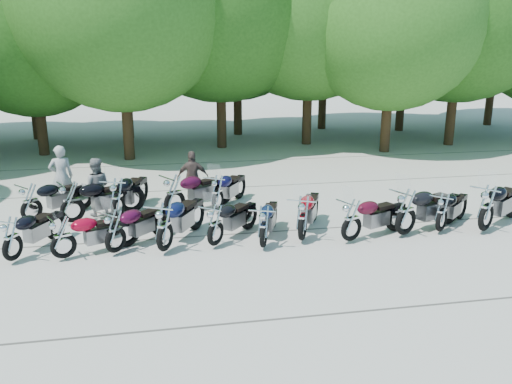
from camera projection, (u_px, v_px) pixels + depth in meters
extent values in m
plane|color=#A5A195|center=(268.00, 255.00, 12.63)|extent=(90.00, 90.00, 0.00)
cylinder|color=#3A2614|center=(40.00, 117.00, 23.06)|extent=(0.44, 0.44, 3.31)
sphere|color=#286319|center=(31.00, 27.00, 22.06)|extent=(7.31, 7.31, 7.31)
cylinder|color=#3A2614|center=(127.00, 112.00, 22.10)|extent=(0.44, 0.44, 3.93)
cylinder|color=#3A2614|center=(221.00, 102.00, 24.54)|extent=(0.44, 0.44, 4.13)
cylinder|color=#3A2614|center=(307.00, 101.00, 25.37)|extent=(0.44, 0.44, 4.09)
cylinder|color=#3A2614|center=(387.00, 111.00, 23.69)|extent=(0.44, 0.44, 3.62)
sphere|color=#357721|center=(393.00, 15.00, 22.60)|extent=(8.00, 8.00, 8.00)
cylinder|color=#3A2614|center=(452.00, 103.00, 25.19)|extent=(0.44, 0.44, 3.98)
sphere|color=#286319|center=(462.00, 3.00, 23.99)|extent=(8.79, 8.79, 8.79)
cylinder|color=#3A2614|center=(35.00, 104.00, 26.75)|extent=(0.44, 0.44, 3.52)
sphere|color=#357721|center=(25.00, 21.00, 25.69)|extent=(7.78, 7.78, 7.78)
cylinder|color=#3A2614|center=(128.00, 104.00, 27.05)|extent=(0.44, 0.44, 3.42)
sphere|color=#286319|center=(123.00, 25.00, 26.01)|extent=(7.56, 7.56, 7.56)
cylinder|color=#3A2614|center=(238.00, 100.00, 28.04)|extent=(0.44, 0.44, 3.56)
sphere|color=#286319|center=(237.00, 20.00, 26.96)|extent=(7.88, 7.88, 7.88)
cylinder|color=#3A2614|center=(323.00, 95.00, 29.82)|extent=(0.44, 0.44, 3.76)
sphere|color=#286319|center=(325.00, 15.00, 28.68)|extent=(8.31, 8.31, 8.31)
cylinder|color=#3A2614|center=(401.00, 97.00, 29.23)|extent=(0.44, 0.44, 3.63)
sphere|color=#357721|center=(407.00, 19.00, 28.13)|extent=(8.02, 8.02, 8.02)
cylinder|color=#3A2614|center=(491.00, 87.00, 31.04)|extent=(0.44, 0.44, 4.37)
imported|color=#9D9EA0|center=(61.00, 176.00, 15.98)|extent=(0.76, 0.58, 1.87)
imported|color=gray|center=(96.00, 187.00, 15.23)|extent=(0.81, 0.63, 1.66)
imported|color=#4F3D38|center=(193.00, 178.00, 16.34)|extent=(0.98, 0.46, 1.63)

